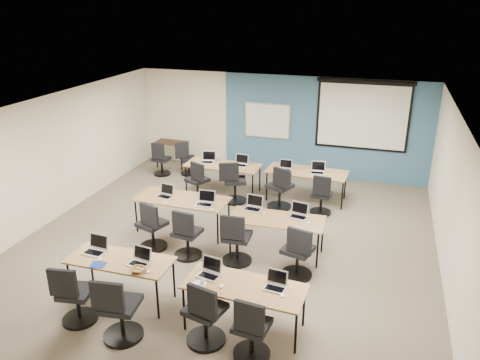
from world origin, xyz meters
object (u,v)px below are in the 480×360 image
(laptop_1, at_px, (140,260))
(task_chair_6, at_px, (236,243))
(projector_screen, at_px, (363,112))
(laptop_10, at_px, (285,167))
(laptop_5, at_px, (205,201))
(task_chair_7, at_px, (298,256))
(laptop_7, at_px, (299,213))
(laptop_9, at_px, (241,163))
(task_chair_8, at_px, (198,184))
(task_chair_10, at_px, (280,191))
(task_chair_1, at_px, (118,313))
(task_chair_11, at_px, (321,198))
(laptop_0, at_px, (96,248))
(training_table_front_right, at_px, (244,288))
(laptop_8, at_px, (208,159))
(training_table_front_left, at_px, (120,262))
(task_chair_3, at_px, (251,333))
(task_chair_9, at_px, (234,185))
(whiteboard, at_px, (267,121))
(task_chair_5, at_px, (187,238))
(training_table_back_left, at_px, (223,166))
(laptop_6, at_px, (254,206))
(task_chair_0, at_px, (74,299))
(task_chair_4, at_px, (152,229))
(utility_table, at_px, (171,145))
(laptop_2, at_px, (210,271))
(training_table_back_right, at_px, (307,173))
(spare_chair_b, at_px, (161,162))
(laptop_3, at_px, (276,284))
(laptop_11, at_px, (318,170))
(spare_chair_a, at_px, (187,161))
(laptop_4, at_px, (165,194))
(task_chair_2, at_px, (205,318))
(training_table_mid_left, at_px, (182,200))

(laptop_1, bearing_deg, task_chair_6, 65.23)
(projector_screen, relative_size, laptop_10, 7.72)
(laptop_5, xyz_separation_m, task_chair_7, (2.07, -0.92, -0.37))
(laptop_7, relative_size, laptop_9, 0.99)
(task_chair_8, bearing_deg, task_chair_10, 27.79)
(task_chair_1, distance_m, task_chair_8, 5.03)
(task_chair_8, relative_size, task_chair_11, 1.03)
(laptop_0, relative_size, task_chair_7, 0.34)
(training_table_front_right, height_order, laptop_8, laptop_8)
(training_table_front_left, height_order, laptop_9, laptop_9)
(laptop_5, relative_size, task_chair_8, 0.35)
(task_chair_3, relative_size, task_chair_9, 0.95)
(whiteboard, height_order, task_chair_3, whiteboard)
(task_chair_3, distance_m, task_chair_5, 2.88)
(training_table_back_left, bearing_deg, laptop_5, -77.82)
(laptop_6, relative_size, laptop_8, 0.97)
(training_table_front_right, distance_m, task_chair_7, 1.65)
(laptop_10, bearing_deg, task_chair_0, -109.24)
(task_chair_4, height_order, utility_table, task_chair_4)
(task_chair_3, bearing_deg, task_chair_5, 136.86)
(laptop_7, bearing_deg, laptop_2, -99.18)
(training_table_back_right, relative_size, task_chair_11, 1.97)
(task_chair_0, bearing_deg, laptop_10, 61.64)
(laptop_5, height_order, laptop_8, same)
(task_chair_4, relative_size, laptop_5, 2.93)
(training_table_front_left, relative_size, laptop_9, 4.94)
(task_chair_5, height_order, spare_chair_b, task_chair_5)
(laptop_1, relative_size, task_chair_4, 0.32)
(training_table_front_right, relative_size, laptop_3, 5.76)
(laptop_5, relative_size, laptop_8, 1.00)
(task_chair_0, height_order, laptop_11, task_chair_0)
(task_chair_4, bearing_deg, spare_chair_a, 123.11)
(training_table_back_right, relative_size, laptop_6, 5.65)
(laptop_4, bearing_deg, training_table_back_left, 88.78)
(laptop_9, bearing_deg, laptop_0, -98.20)
(laptop_9, height_order, laptop_10, laptop_9)
(task_chair_2, distance_m, laptop_4, 3.75)
(whiteboard, distance_m, task_chair_3, 7.49)
(laptop_3, bearing_deg, task_chair_9, 121.64)
(training_table_front_right, xyz_separation_m, laptop_9, (-1.61, 4.94, 0.11))
(task_chair_9, height_order, task_chair_10, task_chair_9)
(task_chair_9, height_order, spare_chair_b, task_chair_9)
(task_chair_4, bearing_deg, task_chair_2, -29.44)
(task_chair_4, height_order, task_chair_7, task_chair_7)
(training_table_mid_left, relative_size, task_chair_10, 1.84)
(task_chair_0, bearing_deg, task_chair_4, 79.48)
(projector_screen, bearing_deg, task_chair_4, -125.24)
(task_chair_0, xyz_separation_m, task_chair_9, (0.85, 4.95, 0.02))
(training_table_front_left, distance_m, laptop_3, 2.53)
(task_chair_7, bearing_deg, laptop_10, 120.43)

